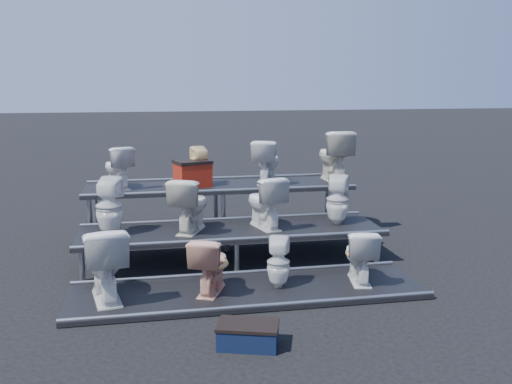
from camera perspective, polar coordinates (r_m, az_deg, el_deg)
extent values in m
plane|color=black|center=(8.13, -2.47, -6.86)|extent=(80.00, 80.00, 0.00)
cube|color=black|center=(6.91, -0.85, -9.90)|extent=(4.20, 1.20, 0.06)
cube|color=black|center=(8.06, -2.48, -5.31)|extent=(4.20, 1.20, 0.46)
cube|color=black|center=(9.26, -3.69, -1.88)|extent=(4.20, 1.20, 0.86)
imported|color=silver|center=(6.68, -14.94, -6.84)|extent=(0.62, 0.92, 0.86)
imported|color=#E6A68A|center=(6.73, -4.58, -7.19)|extent=(0.60, 0.76, 0.68)
imported|color=silver|center=(6.87, 2.25, -7.05)|extent=(0.35, 0.35, 0.61)
imported|color=silver|center=(7.15, 10.32, -6.22)|extent=(0.49, 0.72, 0.68)
imported|color=silver|center=(7.84, -14.47, -1.42)|extent=(0.43, 0.44, 0.78)
imported|color=beige|center=(7.85, -6.62, -1.25)|extent=(0.68, 0.85, 0.75)
imported|color=silver|center=(7.99, 0.88, -0.99)|extent=(0.58, 0.81, 0.74)
imported|color=silver|center=(8.28, 8.14, -0.78)|extent=(0.43, 0.43, 0.71)
imported|color=silver|center=(9.06, -13.69, 2.43)|extent=(0.58, 0.74, 0.66)
imported|color=beige|center=(9.09, -5.57, 2.60)|extent=(0.34, 0.35, 0.62)
imported|color=silver|center=(9.24, 1.08, 3.08)|extent=(0.63, 0.80, 0.71)
imported|color=beige|center=(9.53, 7.78, 3.63)|extent=(0.48, 0.83, 0.85)
cube|color=maroon|center=(9.02, -6.35, 1.70)|extent=(0.61, 0.54, 0.37)
cube|color=black|center=(5.62, -0.80, -14.23)|extent=(0.64, 0.49, 0.20)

